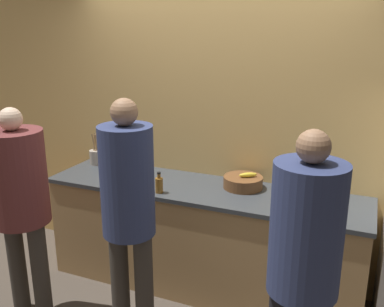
# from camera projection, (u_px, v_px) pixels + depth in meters

# --- Properties ---
(wall_back) EXTENTS (5.20, 0.06, 2.60)m
(wall_back) POSITION_uv_depth(u_px,v_px,m) (218.00, 132.00, 3.71)
(wall_back) COLOR #E0B266
(wall_back) RESTS_ON ground_plane
(counter) EXTENTS (2.66, 0.70, 0.91)m
(counter) POSITION_uv_depth(u_px,v_px,m) (203.00, 237.00, 3.66)
(counter) COLOR tan
(counter) RESTS_ON ground_plane
(person_left) EXTENTS (0.42, 0.42, 1.65)m
(person_left) POSITION_uv_depth(u_px,v_px,m) (19.00, 193.00, 3.11)
(person_left) COLOR #38332D
(person_left) RESTS_ON ground_plane
(person_center) EXTENTS (0.36, 0.36, 1.76)m
(person_center) POSITION_uv_depth(u_px,v_px,m) (128.00, 203.00, 2.83)
(person_center) COLOR #38332D
(person_center) RESTS_ON ground_plane
(person_right) EXTENTS (0.38, 0.38, 1.71)m
(person_right) POSITION_uv_depth(u_px,v_px,m) (304.00, 254.00, 2.24)
(person_right) COLOR black
(person_right) RESTS_ON ground_plane
(fruit_bowl) EXTENTS (0.32, 0.32, 0.14)m
(fruit_bowl) POSITION_uv_depth(u_px,v_px,m) (243.00, 182.00, 3.49)
(fruit_bowl) COLOR brown
(fruit_bowl) RESTS_ON counter
(utensil_crock) EXTENTS (0.12, 0.12, 0.30)m
(utensil_crock) POSITION_uv_depth(u_px,v_px,m) (96.00, 157.00, 4.09)
(utensil_crock) COLOR #ADA393
(utensil_crock) RESTS_ON counter
(bottle_amber) EXTENTS (0.06, 0.06, 0.17)m
(bottle_amber) POSITION_uv_depth(u_px,v_px,m) (159.00, 185.00, 3.38)
(bottle_amber) COLOR brown
(bottle_amber) RESTS_ON counter
(cup_black) EXTENTS (0.07, 0.07, 0.10)m
(cup_black) POSITION_uv_depth(u_px,v_px,m) (113.00, 162.00, 4.01)
(cup_black) COLOR #28282D
(cup_black) RESTS_ON counter
(potted_plant) EXTENTS (0.13, 0.13, 0.23)m
(potted_plant) POSITION_uv_depth(u_px,v_px,m) (311.00, 176.00, 3.41)
(potted_plant) COLOR #3D3D42
(potted_plant) RESTS_ON counter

